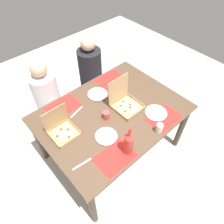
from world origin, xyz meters
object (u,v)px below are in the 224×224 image
at_px(cup_spare, 106,115).
at_px(pizza_box_corner_left, 125,103).
at_px(soda_bottle, 129,143).
at_px(diner_right_seat, 91,79).
at_px(pizza_box_edge_far, 62,130).
at_px(cup_clear_left, 159,128).
at_px(plate_far_left, 156,113).
at_px(diner_left_seat, 49,103).
at_px(plate_far_right, 98,94).
at_px(plate_middle, 106,136).

bearing_deg(cup_spare, pizza_box_corner_left, -2.01).
xyz_separation_m(soda_bottle, diner_right_seat, (0.56, 1.30, -0.37)).
distance_m(pizza_box_edge_far, cup_clear_left, 0.96).
xyz_separation_m(pizza_box_corner_left, pizza_box_edge_far, (-0.72, 0.15, -0.00)).
distance_m(pizza_box_corner_left, plate_far_left, 0.35).
relative_size(cup_clear_left, diner_left_seat, 0.09).
height_order(plate_far_left, diner_left_seat, diner_left_seat).
height_order(plate_far_right, cup_spare, cup_spare).
bearing_deg(soda_bottle, cup_spare, 75.24).
bearing_deg(plate_middle, diner_right_seat, 59.51).
bearing_deg(cup_spare, diner_left_seat, 106.18).
height_order(pizza_box_edge_far, cup_clear_left, pizza_box_edge_far).
bearing_deg(pizza_box_corner_left, plate_far_left, -60.92).
bearing_deg(plate_far_right, diner_right_seat, 60.62).
xyz_separation_m(plate_far_left, cup_spare, (-0.44, 0.31, 0.04)).
xyz_separation_m(pizza_box_corner_left, plate_far_right, (-0.11, 0.34, -0.04)).
xyz_separation_m(plate_far_right, diner_left_seat, (-0.40, 0.52, -0.27)).
xyz_separation_m(soda_bottle, cup_clear_left, (0.39, -0.05, -0.08)).
bearing_deg(pizza_box_corner_left, diner_right_seat, 78.29).
height_order(soda_bottle, cup_clear_left, soda_bottle).
distance_m(plate_far_right, cup_spare, 0.37).
relative_size(plate_far_left, plate_far_right, 1.04).
bearing_deg(plate_middle, soda_bottle, -79.24).
bearing_deg(pizza_box_corner_left, plate_far_right, 108.40).
bearing_deg(diner_left_seat, diner_right_seat, 0.00).
bearing_deg(cup_spare, plate_middle, -131.73).
bearing_deg(plate_far_right, pizza_box_corner_left, -71.60).
relative_size(plate_middle, cup_clear_left, 2.03).
distance_m(pizza_box_corner_left, soda_bottle, 0.58).
bearing_deg(diner_right_seat, cup_spare, -117.65).
xyz_separation_m(cup_spare, diner_left_seat, (-0.25, 0.86, -0.30)).
height_order(soda_bottle, diner_left_seat, diner_left_seat).
bearing_deg(diner_right_seat, pizza_box_edge_far, -141.54).
relative_size(plate_middle, diner_left_seat, 0.19).
xyz_separation_m(soda_bottle, diner_left_seat, (-0.13, 1.30, -0.39)).
relative_size(pizza_box_edge_far, cup_clear_left, 2.69).
distance_m(soda_bottle, cup_clear_left, 0.40).
xyz_separation_m(plate_far_right, cup_spare, (-0.16, -0.34, 0.04)).
height_order(diner_left_seat, diner_right_seat, diner_right_seat).
relative_size(pizza_box_edge_far, plate_middle, 1.33).
xyz_separation_m(pizza_box_edge_far, plate_middle, (0.28, -0.33, -0.04)).
bearing_deg(cup_spare, pizza_box_edge_far, 162.03).
bearing_deg(diner_right_seat, pizza_box_corner_left, -101.71).
bearing_deg(pizza_box_edge_far, diner_right_seat, 38.46).
distance_m(plate_far_left, diner_right_seat, 1.20).
height_order(pizza_box_corner_left, cup_clear_left, pizza_box_corner_left).
distance_m(diner_left_seat, diner_right_seat, 0.70).
relative_size(plate_far_right, diner_right_seat, 0.19).
bearing_deg(plate_far_left, plate_middle, 167.96).
height_order(plate_middle, soda_bottle, soda_bottle).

